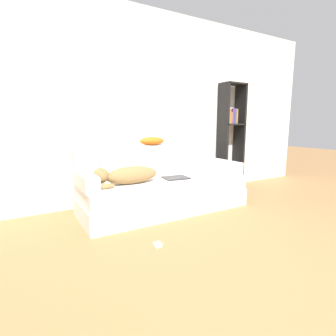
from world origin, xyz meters
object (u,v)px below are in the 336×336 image
Objects in this scene: couch at (164,194)px; laptop at (176,178)px; power_adapter at (158,245)px; bookshelf at (231,130)px; throw_pillow at (152,141)px; dog at (127,175)px.

laptop reaches higher than couch.
couch is at bearing 57.09° from power_adapter.
couch is 1.21× the size of bookshelf.
power_adapter is (-2.14, -1.34, -0.99)m from bookshelf.
bookshelf is at bearing 32.11° from power_adapter.
laptop is at bearing -159.48° from bookshelf.
power_adapter is (-0.56, -1.21, -0.86)m from throw_pillow.
couch reaches higher than power_adapter.
throw_pillow is (-0.13, 0.41, 0.45)m from laptop.
couch is at bearing 154.88° from laptop.
couch is 6.00× the size of throw_pillow.
couch is 32.35× the size of power_adapter.
throw_pillow reaches higher than power_adapter.
couch is 1.82m from bookshelf.
couch is 1.07m from power_adapter.
couch is at bearing -163.65° from bookshelf.
bookshelf reaches higher than laptop.
throw_pillow is at bearing 36.57° from dog.
power_adapter is (-0.70, -0.80, -0.41)m from laptop.
dog is (-0.54, -0.07, 0.32)m from couch.
dog is 2.17× the size of throw_pillow.
power_adapter is (-0.57, -0.88, -0.19)m from couch.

